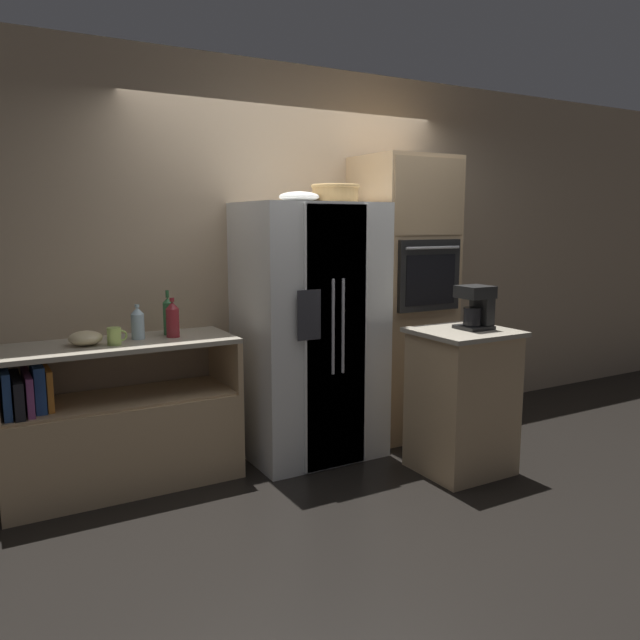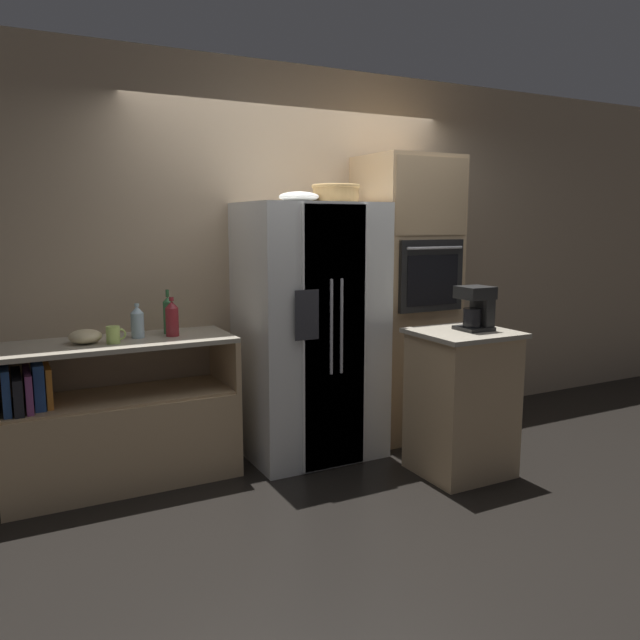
# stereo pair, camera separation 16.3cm
# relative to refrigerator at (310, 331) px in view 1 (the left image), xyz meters

# --- Properties ---
(ground_plane) EXTENTS (20.00, 20.00, 0.00)m
(ground_plane) POSITION_rel_refrigerator_xyz_m (0.06, -0.06, -0.90)
(ground_plane) COLOR black
(wall_back) EXTENTS (12.00, 0.06, 2.80)m
(wall_back) POSITION_rel_refrigerator_xyz_m (0.06, 0.40, 0.50)
(wall_back) COLOR tan
(wall_back) RESTS_ON ground_plane
(counter_left) EXTENTS (1.44, 0.56, 0.93)m
(counter_left) POSITION_rel_refrigerator_xyz_m (-1.33, 0.09, -0.56)
(counter_left) COLOR tan
(counter_left) RESTS_ON ground_plane
(refrigerator) EXTENTS (0.93, 0.77, 1.80)m
(refrigerator) POSITION_rel_refrigerator_xyz_m (0.00, 0.00, 0.00)
(refrigerator) COLOR white
(refrigerator) RESTS_ON ground_plane
(wall_oven) EXTENTS (0.67, 0.67, 2.16)m
(wall_oven) POSITION_rel_refrigerator_xyz_m (0.86, 0.06, 0.18)
(wall_oven) COLOR tan
(wall_oven) RESTS_ON ground_plane
(island_counter) EXTENTS (0.62, 0.58, 0.97)m
(island_counter) POSITION_rel_refrigerator_xyz_m (0.73, -0.79, -0.41)
(island_counter) COLOR tan
(island_counter) RESTS_ON ground_plane
(wicker_basket) EXTENTS (0.34, 0.34, 0.12)m
(wicker_basket) POSITION_rel_refrigerator_xyz_m (0.17, -0.06, 0.97)
(wicker_basket) COLOR tan
(wicker_basket) RESTS_ON refrigerator
(fruit_bowl) EXTENTS (0.27, 0.27, 0.07)m
(fruit_bowl) POSITION_rel_refrigerator_xyz_m (-0.11, -0.05, 0.93)
(fruit_bowl) COLOR white
(fruit_bowl) RESTS_ON refrigerator
(bottle_tall) EXTENTS (0.08, 0.08, 0.22)m
(bottle_tall) POSITION_rel_refrigerator_xyz_m (-1.17, 0.13, 0.14)
(bottle_tall) COLOR silver
(bottle_tall) RESTS_ON counter_left
(bottle_short) EXTENTS (0.08, 0.08, 0.26)m
(bottle_short) POSITION_rel_refrigerator_xyz_m (-0.96, 0.09, 0.15)
(bottle_short) COLOR maroon
(bottle_short) RESTS_ON counter_left
(bottle_wide) EXTENTS (0.06, 0.06, 0.29)m
(bottle_wide) POSITION_rel_refrigerator_xyz_m (-0.96, 0.19, 0.16)
(bottle_wide) COLOR #33723F
(bottle_wide) RESTS_ON counter_left
(mug) EXTENTS (0.12, 0.08, 0.11)m
(mug) POSITION_rel_refrigerator_xyz_m (-1.34, 0.00, 0.09)
(mug) COLOR #B2D166
(mug) RESTS_ON counter_left
(mixing_bowl) EXTENTS (0.20, 0.20, 0.09)m
(mixing_bowl) POSITION_rel_refrigerator_xyz_m (-1.50, 0.08, 0.08)
(mixing_bowl) COLOR beige
(mixing_bowl) RESTS_ON counter_left
(coffee_maker) EXTENTS (0.21, 0.20, 0.29)m
(coffee_maker) POSITION_rel_refrigerator_xyz_m (0.82, -0.79, 0.22)
(coffee_maker) COLOR black
(coffee_maker) RESTS_ON island_counter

